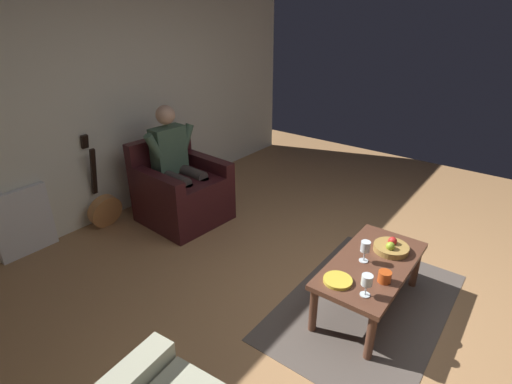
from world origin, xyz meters
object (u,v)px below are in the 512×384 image
at_px(wine_glass_near, 367,281).
at_px(decorative_dish, 338,280).
at_px(guitar, 104,207).
at_px(wine_glass_far, 365,248).
at_px(candle_jar, 385,277).
at_px(armchair, 181,192).
at_px(person_seated, 177,161).
at_px(fruit_bowl, 391,247).
at_px(coffee_table, 371,269).

height_order(wine_glass_near, decorative_dish, wine_glass_near).
relative_size(guitar, wine_glass_far, 5.86).
relative_size(wine_glass_far, candle_jar, 1.85).
height_order(armchair, wine_glass_far, armchair).
bearing_deg(armchair, candle_jar, 86.82).
bearing_deg(wine_glass_far, guitar, -79.93).
bearing_deg(armchair, guitar, -37.28).
height_order(person_seated, candle_jar, person_seated).
height_order(person_seated, guitar, person_seated).
xyz_separation_m(armchair, fruit_bowl, (-0.12, 2.30, 0.13)).
bearing_deg(person_seated, fruit_bowl, 96.58).
bearing_deg(guitar, person_seated, 140.71).
xyz_separation_m(person_seated, coffee_table, (0.12, 2.27, -0.33)).
bearing_deg(armchair, person_seated, -90.00).
bearing_deg(fruit_bowl, coffee_table, -12.77).
distance_m(person_seated, fruit_bowl, 2.34).
xyz_separation_m(fruit_bowl, candle_jar, (0.41, 0.10, 0.01)).
bearing_deg(wine_glass_near, coffee_table, -164.21).
xyz_separation_m(person_seated, decorative_dish, (0.49, 2.17, -0.25)).
distance_m(armchair, candle_jar, 2.42).
bearing_deg(coffee_table, wine_glass_far, -72.35).
height_order(armchair, person_seated, person_seated).
relative_size(armchair, guitar, 0.88).
height_order(armchair, candle_jar, armchair).
height_order(coffee_table, candle_jar, candle_jar).
height_order(person_seated, wine_glass_far, person_seated).
relative_size(coffee_table, fruit_bowl, 3.96).
xyz_separation_m(coffee_table, wine_glass_near, (0.39, 0.11, 0.17)).
bearing_deg(decorative_dish, fruit_bowl, 165.62).
height_order(wine_glass_far, candle_jar, wine_glass_far).
distance_m(armchair, guitar, 0.83).
xyz_separation_m(person_seated, fruit_bowl, (-0.12, 2.33, -0.23)).
height_order(person_seated, coffee_table, person_seated).
height_order(wine_glass_far, fruit_bowl, wine_glass_far).
height_order(armchair, fruit_bowl, armchair).
distance_m(person_seated, decorative_dish, 2.24).
xyz_separation_m(guitar, decorative_dish, (-0.13, 2.69, 0.21)).
xyz_separation_m(wine_glass_near, decorative_dish, (-0.02, -0.21, -0.10)).
bearing_deg(coffee_table, guitar, -79.76).
bearing_deg(fruit_bowl, decorative_dish, -14.38).
relative_size(guitar, decorative_dish, 4.93).
relative_size(person_seated, decorative_dish, 6.17).
bearing_deg(fruit_bowl, wine_glass_far, -23.79).
xyz_separation_m(armchair, wine_glass_far, (0.14, 2.19, 0.21)).
distance_m(fruit_bowl, candle_jar, 0.42).
distance_m(guitar, wine_glass_far, 2.79).
distance_m(person_seated, wine_glass_near, 2.44).
height_order(wine_glass_far, decorative_dish, wine_glass_far).
bearing_deg(guitar, coffee_table, 100.24).
distance_m(wine_glass_far, decorative_dish, 0.37).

